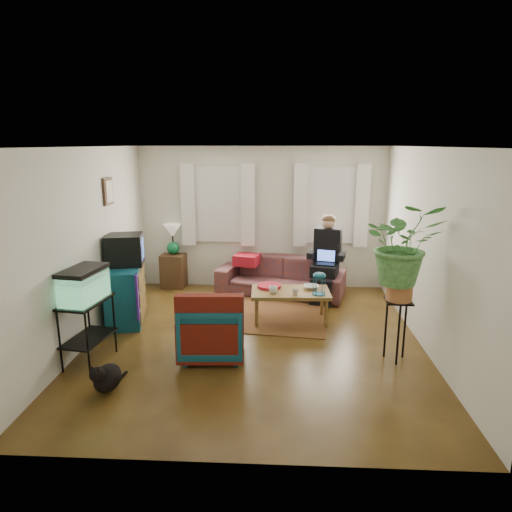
# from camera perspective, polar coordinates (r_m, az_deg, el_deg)

# --- Properties ---
(floor) EXTENTS (4.50, 5.00, 0.01)m
(floor) POSITION_cam_1_polar(r_m,az_deg,el_deg) (6.40, -0.19, -10.48)
(floor) COLOR #4F2B14
(floor) RESTS_ON ground
(ceiling) EXTENTS (4.50, 5.00, 0.01)m
(ceiling) POSITION_cam_1_polar(r_m,az_deg,el_deg) (5.83, -0.21, 13.49)
(ceiling) COLOR white
(ceiling) RESTS_ON wall_back
(wall_back) EXTENTS (4.50, 0.01, 2.60)m
(wall_back) POSITION_cam_1_polar(r_m,az_deg,el_deg) (8.43, 0.75, 4.74)
(wall_back) COLOR silver
(wall_back) RESTS_ON floor
(wall_front) EXTENTS (4.50, 0.01, 2.60)m
(wall_front) POSITION_cam_1_polar(r_m,az_deg,el_deg) (3.60, -2.43, -8.00)
(wall_front) COLOR silver
(wall_front) RESTS_ON floor
(wall_left) EXTENTS (0.01, 5.00, 2.60)m
(wall_left) POSITION_cam_1_polar(r_m,az_deg,el_deg) (6.50, -20.41, 1.11)
(wall_left) COLOR silver
(wall_left) RESTS_ON floor
(wall_right) EXTENTS (0.01, 5.00, 2.60)m
(wall_right) POSITION_cam_1_polar(r_m,az_deg,el_deg) (6.28, 20.78, 0.64)
(wall_right) COLOR silver
(wall_right) RESTS_ON floor
(window_left) EXTENTS (1.08, 0.04, 1.38)m
(window_left) POSITION_cam_1_polar(r_m,az_deg,el_deg) (8.45, -4.72, 6.42)
(window_left) COLOR white
(window_left) RESTS_ON wall_back
(window_right) EXTENTS (1.08, 0.04, 1.38)m
(window_right) POSITION_cam_1_polar(r_m,az_deg,el_deg) (8.42, 9.32, 6.27)
(window_right) COLOR white
(window_right) RESTS_ON wall_back
(curtains_left) EXTENTS (1.36, 0.06, 1.50)m
(curtains_left) POSITION_cam_1_polar(r_m,az_deg,el_deg) (8.37, -4.79, 6.35)
(curtains_left) COLOR white
(curtains_left) RESTS_ON wall_back
(curtains_right) EXTENTS (1.36, 0.06, 1.50)m
(curtains_right) POSITION_cam_1_polar(r_m,az_deg,el_deg) (8.34, 9.38, 6.19)
(curtains_right) COLOR white
(curtains_right) RESTS_ON wall_back
(picture_frame) EXTENTS (0.04, 0.32, 0.40)m
(picture_frame) POSITION_cam_1_polar(r_m,az_deg,el_deg) (7.17, -17.94, 7.70)
(picture_frame) COLOR #3D2616
(picture_frame) RESTS_ON wall_left
(area_rug) EXTENTS (2.19, 1.84, 0.01)m
(area_rug) POSITION_cam_1_polar(r_m,az_deg,el_deg) (7.29, 0.92, -7.29)
(area_rug) COLOR brown
(area_rug) RESTS_ON floor
(sofa) EXTENTS (2.38, 1.42, 0.87)m
(sofa) POSITION_cam_1_polar(r_m,az_deg,el_deg) (8.17, 3.13, -1.78)
(sofa) COLOR brown
(sofa) RESTS_ON floor
(seated_person) EXTENTS (0.71, 0.81, 1.33)m
(seated_person) POSITION_cam_1_polar(r_m,az_deg,el_deg) (7.96, 8.76, -0.65)
(seated_person) COLOR black
(seated_person) RESTS_ON sofa
(side_table) EXTENTS (0.47, 0.47, 0.63)m
(side_table) POSITION_cam_1_polar(r_m,az_deg,el_deg) (8.74, -10.19, -1.77)
(side_table) COLOR #382515
(side_table) RESTS_ON floor
(table_lamp) EXTENTS (0.35, 0.35, 0.58)m
(table_lamp) POSITION_cam_1_polar(r_m,az_deg,el_deg) (8.60, -10.36, 1.98)
(table_lamp) COLOR white
(table_lamp) RESTS_ON side_table
(dresser) EXTENTS (0.66, 1.04, 0.87)m
(dresser) POSITION_cam_1_polar(r_m,az_deg,el_deg) (7.18, -16.03, -4.58)
(dresser) COLOR #115068
(dresser) RESTS_ON floor
(crt_tv) EXTENTS (0.61, 0.58, 0.46)m
(crt_tv) POSITION_cam_1_polar(r_m,az_deg,el_deg) (7.10, -16.14, 0.77)
(crt_tv) COLOR black
(crt_tv) RESTS_ON dresser
(aquarium_stand) EXTENTS (0.50, 0.76, 0.80)m
(aquarium_stand) POSITION_cam_1_polar(r_m,az_deg,el_deg) (6.02, -20.23, -8.88)
(aquarium_stand) COLOR black
(aquarium_stand) RESTS_ON floor
(aquarium) EXTENTS (0.45, 0.70, 0.42)m
(aquarium) POSITION_cam_1_polar(r_m,az_deg,el_deg) (5.82, -20.73, -3.33)
(aquarium) COLOR #7FD899
(aquarium) RESTS_ON aquarium_stand
(black_cat) EXTENTS (0.37, 0.48, 0.37)m
(black_cat) POSITION_cam_1_polar(r_m,az_deg,el_deg) (5.39, -18.09, -13.97)
(black_cat) COLOR black
(black_cat) RESTS_ON floor
(armchair) EXTENTS (0.83, 0.78, 0.81)m
(armchair) POSITION_cam_1_polar(r_m,az_deg,el_deg) (5.86, -5.48, -8.60)
(armchair) COLOR #135472
(armchair) RESTS_ON floor
(serape_throw) EXTENTS (0.82, 0.23, 0.67)m
(serape_throw) POSITION_cam_1_polar(r_m,az_deg,el_deg) (5.51, -5.82, -8.22)
(serape_throw) COLOR #9E0A0A
(serape_throw) RESTS_ON armchair
(coffee_table) EXTENTS (1.19, 0.68, 0.49)m
(coffee_table) POSITION_cam_1_polar(r_m,az_deg,el_deg) (6.98, 4.31, -6.24)
(coffee_table) COLOR olive
(coffee_table) RESTS_ON floor
(cup_a) EXTENTS (0.14, 0.14, 0.10)m
(cup_a) POSITION_cam_1_polar(r_m,az_deg,el_deg) (6.77, 2.15, -4.22)
(cup_a) COLOR white
(cup_a) RESTS_ON coffee_table
(cup_b) EXTENTS (0.11, 0.11, 0.10)m
(cup_b) POSITION_cam_1_polar(r_m,az_deg,el_deg) (6.71, 4.90, -4.47)
(cup_b) COLOR beige
(cup_b) RESTS_ON coffee_table
(bowl) EXTENTS (0.24, 0.24, 0.06)m
(bowl) POSITION_cam_1_polar(r_m,az_deg,el_deg) (7.02, 6.90, -3.86)
(bowl) COLOR white
(bowl) RESTS_ON coffee_table
(snack_tray) EXTENTS (0.38, 0.38, 0.04)m
(snack_tray) POSITION_cam_1_polar(r_m,az_deg,el_deg) (7.03, 1.66, -3.79)
(snack_tray) COLOR #B21414
(snack_tray) RESTS_ON coffee_table
(birdcage) EXTENTS (0.20, 0.20, 0.34)m
(birdcage) POSITION_cam_1_polar(r_m,az_deg,el_deg) (6.74, 7.89, -3.40)
(birdcage) COLOR #115B6B
(birdcage) RESTS_ON coffee_table
(plant_stand) EXTENTS (0.35, 0.35, 0.79)m
(plant_stand) POSITION_cam_1_polar(r_m,az_deg,el_deg) (5.97, 17.13, -8.85)
(plant_stand) COLOR black
(plant_stand) RESTS_ON floor
(potted_plant) EXTENTS (0.94, 0.82, 1.00)m
(potted_plant) POSITION_cam_1_polar(r_m,az_deg,el_deg) (5.69, 17.79, -0.08)
(potted_plant) COLOR #599947
(potted_plant) RESTS_ON plant_stand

